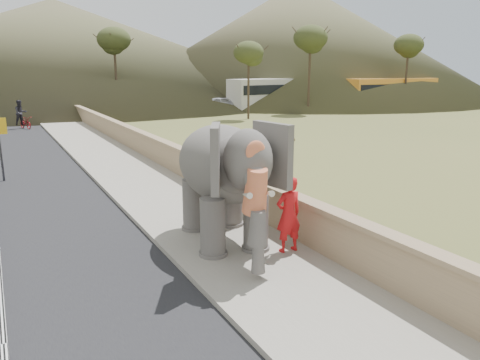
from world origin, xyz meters
The scene contains 12 objects.
ground centered at (0.00, 0.00, 0.00)m, with size 160.00×160.00×0.00m, color olive.
walkway centered at (0.00, 10.00, 0.07)m, with size 3.00×120.00×0.15m, color #9E9687.
parapet centered at (1.65, 10.00, 0.55)m, with size 0.30×120.00×1.10m, color tan.
cow centered at (7.39, 11.99, 0.58)m, with size 0.63×1.38×1.17m, color brown.
distant_car centered at (15.56, 34.76, 0.72)m, with size 1.70×4.23×1.44m, color #B5B4BB.
bus_white centered at (21.58, 34.67, 1.55)m, with size 2.50×11.00×3.10m, color silver.
bus_orange centered at (33.03, 30.20, 1.55)m, with size 2.50×11.00×3.10m, color orange.
hill_right centered at (36.00, 52.00, 8.00)m, with size 56.00×56.00×16.00m, color brown.
hill_far centered at (5.00, 70.00, 7.00)m, with size 80.00×80.00×14.00m, color brown.
elephant_and_man centered at (0.02, 2.96, 1.60)m, with size 2.63×4.29×2.92m.
motorcyclist centered at (-2.72, 29.38, 0.82)m, with size 1.29×1.73×2.01m.
trees centered at (1.42, 29.51, 4.14)m, with size 48.06×41.65×9.88m.
Camera 1 is at (-4.67, -6.68, 4.20)m, focal length 35.00 mm.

